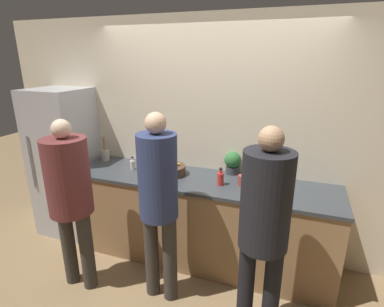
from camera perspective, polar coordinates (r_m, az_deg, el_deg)
name	(u,v)px	position (r m, az deg, el deg)	size (l,w,h in m)	color
ground_plane	(187,279)	(3.33, -1.02, -22.74)	(14.00, 14.00, 0.00)	#8C704C
wall_back	(210,139)	(3.35, 3.44, 2.84)	(5.20, 0.06, 2.60)	beige
counter	(199,219)	(3.36, 1.43, -12.32)	(2.82, 0.73, 0.95)	#9E754C
refrigerator	(66,163)	(4.06, -22.94, -1.61)	(0.65, 0.65, 1.82)	#B7B7BC
person_left	(70,190)	(2.94, -22.29, -6.43)	(0.39, 0.39, 1.67)	#38332D
person_center	(158,195)	(2.60, -6.42, -7.91)	(0.34, 0.34, 1.76)	#38332D
person_right	(264,220)	(2.27, 13.61, -12.23)	(0.36, 0.36, 1.75)	black
fruit_bowl	(170,170)	(3.25, -4.18, -3.11)	(0.33, 0.33, 0.14)	#4C3323
utensil_crock	(105,154)	(3.81, -16.24, -0.16)	(0.10, 0.10, 0.30)	#ADA393
bottle_clear	(133,164)	(3.44, -11.24, -2.07)	(0.05, 0.05, 0.15)	silver
bottle_red	(220,178)	(2.98, 5.45, -4.72)	(0.07, 0.07, 0.18)	red
cup_red	(243,180)	(3.01, 9.65, -5.05)	(0.10, 0.10, 0.10)	#A33D33
potted_plant	(233,162)	(3.27, 7.74, -1.63)	(0.18, 0.18, 0.25)	#3D3D42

